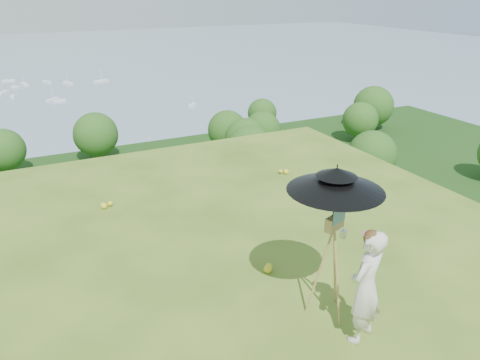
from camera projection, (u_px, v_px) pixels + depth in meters
name	position (u px, v px, depth m)	size (l,w,h in m)	color
ground	(170.00, 311.00, 6.59)	(14.00, 14.00, 0.00)	#445F1B
forest_slope	(76.00, 346.00, 46.72)	(140.00, 56.00, 22.00)	#0E340F
shoreline_tier	(47.00, 232.00, 82.55)	(170.00, 28.00, 8.00)	#6B6856
bay_water	(12.00, 75.00, 218.50)	(700.00, 700.00, 0.00)	slate
slope_trees	(54.00, 221.00, 41.35)	(110.00, 50.00, 6.00)	#1C4C17
harbor_town	(41.00, 199.00, 80.06)	(110.00, 22.00, 5.00)	silver
wildflowers	(164.00, 298.00, 6.78)	(10.00, 10.50, 0.12)	gold
painter	(366.00, 287.00, 5.80)	(0.57, 0.38, 1.57)	beige
field_easel	(331.00, 262.00, 6.26)	(0.63, 0.63, 1.65)	#9D7342
sun_umbrella	(335.00, 196.00, 5.91)	(1.24, 1.24, 0.86)	black
painter_cap	(372.00, 234.00, 5.52)	(0.19, 0.23, 0.10)	#C46B75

